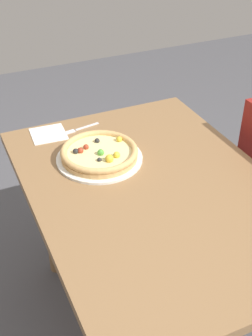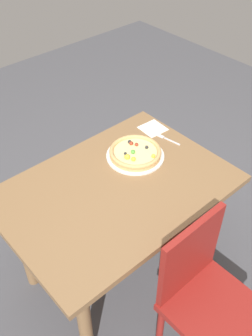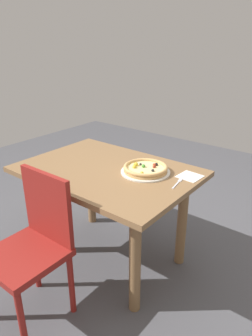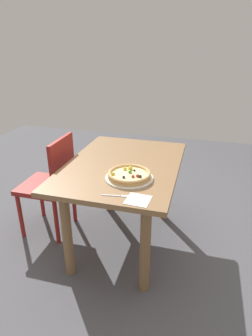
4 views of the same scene
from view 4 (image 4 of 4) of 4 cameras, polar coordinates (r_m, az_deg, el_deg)
ground_plane at (r=2.54m, az=-0.51°, el=-14.39°), size 6.00×6.00×0.00m
dining_table at (r=2.21m, az=-0.57°, el=-1.93°), size 1.18×0.84×0.73m
chair_near at (r=2.50m, az=-14.64°, el=-2.71°), size 0.40×0.40×0.88m
plate at (r=1.92m, az=0.66°, el=-1.99°), size 0.33×0.33×0.01m
pizza at (r=1.91m, az=0.66°, el=-1.30°), size 0.29×0.29×0.05m
fork at (r=1.71m, az=-1.56°, el=-5.58°), size 0.04×0.17×0.00m
napkin at (r=1.67m, az=2.44°, el=-6.40°), size 0.15×0.15×0.00m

